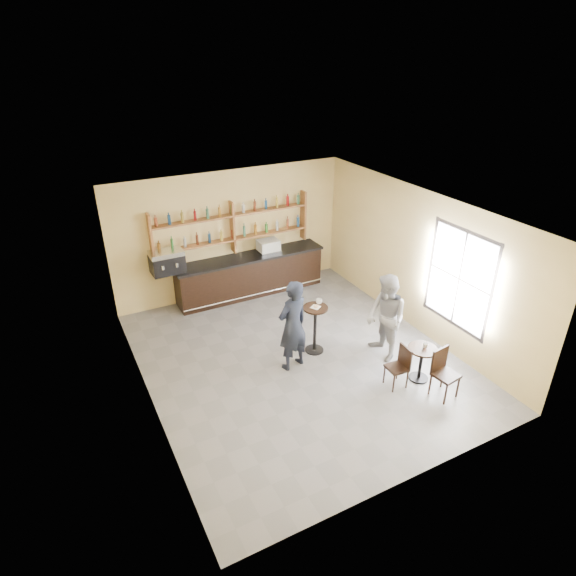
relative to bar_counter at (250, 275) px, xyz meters
name	(u,v)px	position (x,y,z in m)	size (l,w,h in m)	color
floor	(297,359)	(-0.33, -3.15, -0.53)	(7.00, 7.00, 0.00)	slate
ceiling	(299,211)	(-0.33, -3.15, 2.67)	(7.00, 7.00, 0.00)	white
wall_back	(231,234)	(-0.33, 0.35, 1.07)	(7.00, 7.00, 0.00)	#E8CC83
wall_front	(421,396)	(-0.33, -6.65, 1.07)	(7.00, 7.00, 0.00)	#E8CC83
wall_left	(141,329)	(-3.33, -3.15, 1.07)	(7.00, 7.00, 0.00)	#E8CC83
wall_right	(418,262)	(2.67, -3.15, 1.07)	(7.00, 7.00, 0.00)	#E8CC83
window_pane	(459,279)	(2.66, -4.35, 1.17)	(2.00, 2.00, 0.00)	white
window_frame	(459,279)	(2.66, -4.35, 1.17)	(0.04, 1.70, 2.10)	black
shelf_unit	(233,227)	(-0.33, 0.22, 1.28)	(4.00, 0.26, 1.40)	brown
liquor_bottles	(232,221)	(-0.33, 0.22, 1.45)	(3.68, 0.10, 1.00)	#8C5919
bar_counter	(250,275)	(0.00, 0.00, 0.00)	(3.92, 0.76, 1.06)	black
espresso_machine	(167,262)	(-2.08, 0.00, 0.80)	(0.76, 0.49, 0.54)	black
pastry_case	(268,246)	(0.53, 0.00, 0.69)	(0.54, 0.43, 0.33)	silver
pedestal_table	(315,329)	(0.14, -3.05, 0.00)	(0.52, 0.52, 1.06)	black
napkin	(316,307)	(0.14, -3.05, 0.54)	(0.18, 0.18, 0.00)	white
donut	(316,306)	(0.15, -3.06, 0.56)	(0.11, 0.11, 0.04)	#D8974F
cup_pedestal	(319,301)	(0.28, -2.95, 0.59)	(0.13, 0.13, 0.10)	white
man_main	(293,326)	(-0.53, -3.31, 0.43)	(0.70, 0.46, 1.92)	black
cafe_table	(421,363)	(1.47, -4.83, -0.17)	(0.56, 0.56, 0.71)	black
cup_cafe	(425,345)	(1.52, -4.83, 0.23)	(0.10, 0.10, 0.09)	white
chair_west	(397,367)	(0.92, -4.78, -0.11)	(0.36, 0.36, 0.84)	black
chair_south	(446,375)	(1.52, -5.43, -0.05)	(0.41, 0.41, 0.96)	black
patron_second	(386,318)	(1.30, -3.88, 0.39)	(0.90, 0.70, 1.85)	gray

